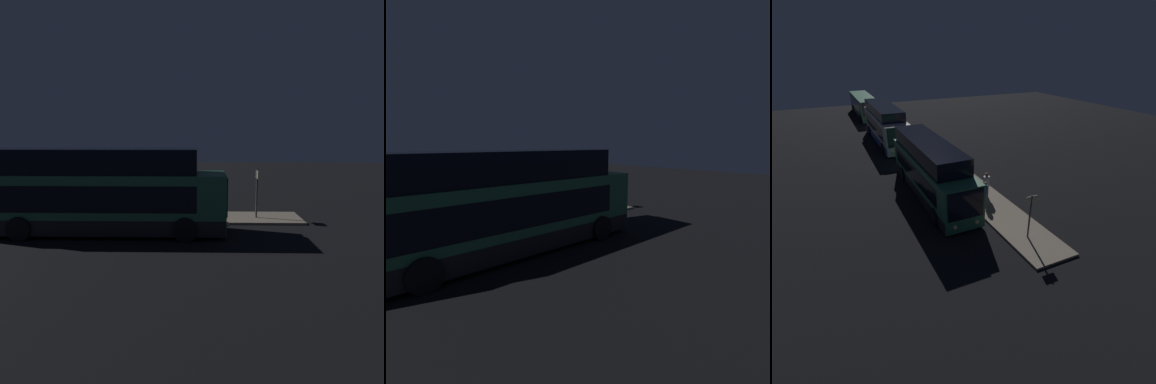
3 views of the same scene
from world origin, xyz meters
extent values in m
plane|color=black|center=(0.00, 0.00, 0.00)|extent=(80.00, 80.00, 0.00)
cube|color=gray|center=(0.00, 2.91, 0.06)|extent=(20.00, 2.63, 0.12)
cube|color=#2D704C|center=(0.31, -0.09, 1.49)|extent=(10.95, 2.41, 2.61)
cube|color=black|center=(0.31, -0.09, 0.53)|extent=(10.90, 2.43, 0.70)
cube|color=black|center=(0.03, -0.09, 1.80)|extent=(8.98, 2.44, 1.15)
cube|color=black|center=(5.80, -0.09, 1.86)|extent=(0.06, 2.13, 1.67)
sphere|color=#F9E58C|center=(5.82, 0.57, 0.63)|extent=(0.24, 0.24, 0.24)
sphere|color=#F9E58C|center=(5.82, -0.76, 0.63)|extent=(0.24, 0.24, 0.24)
cylinder|color=black|center=(4.03, 1.11, 0.53)|extent=(1.05, 0.30, 1.05)
cylinder|color=black|center=(4.03, -1.30, 0.53)|extent=(1.05, 0.30, 1.05)
cylinder|color=black|center=(-3.09, 1.11, 0.53)|extent=(1.05, 0.30, 1.05)
cylinder|color=black|center=(-3.09, -1.30, 0.53)|extent=(1.05, 0.30, 1.05)
cube|color=black|center=(-0.13, -0.09, 3.34)|extent=(9.31, 2.22, 1.10)
cylinder|color=gray|center=(3.30, 2.52, 0.48)|extent=(0.32, 0.32, 0.72)
cylinder|color=#334C8C|center=(3.30, 2.52, 1.16)|extent=(0.45, 0.45, 0.63)
sphere|color=tan|center=(3.30, 2.52, 1.59)|extent=(0.24, 0.24, 0.24)
cylinder|color=#4C476B|center=(0.61, 2.41, 0.54)|extent=(0.33, 0.33, 0.83)
cylinder|color=#BF3333|center=(0.61, 2.41, 1.32)|extent=(0.47, 0.47, 0.72)
sphere|color=brown|center=(0.61, 2.41, 1.81)|extent=(0.27, 0.27, 0.27)
cylinder|color=#4C476B|center=(2.40, 3.09, 0.53)|extent=(0.35, 0.35, 0.81)
cylinder|color=silver|center=(2.40, 3.09, 1.29)|extent=(0.50, 0.50, 0.71)
sphere|color=#9E7051|center=(2.40, 3.09, 1.78)|extent=(0.27, 0.27, 0.27)
cube|color=maroon|center=(2.52, 2.51, 0.45)|extent=(0.44, 0.18, 0.66)
cylinder|color=black|center=(2.52, 2.51, 0.90)|extent=(0.02, 0.02, 0.24)
cylinder|color=#4C4C51|center=(7.64, 2.78, 1.40)|extent=(0.10, 0.10, 2.55)
cube|color=beige|center=(7.64, 2.78, 2.42)|extent=(0.04, 0.67, 0.41)
camera|label=1|loc=(4.67, -16.66, 4.66)|focal=35.00mm
camera|label=2|loc=(-5.12, -10.01, 4.17)|focal=28.00mm
camera|label=3|loc=(18.52, -6.22, 9.54)|focal=28.00mm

